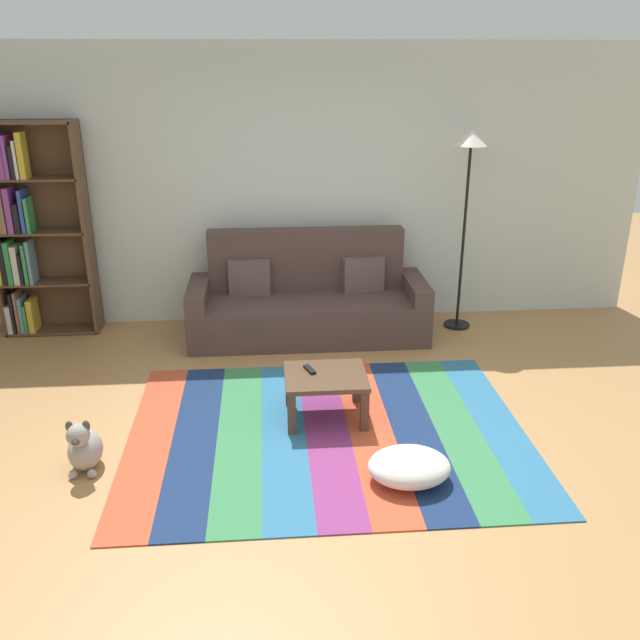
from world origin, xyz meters
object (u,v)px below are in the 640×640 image
object	(u,v)px
bookshelf	(26,230)
tv_remote	(310,369)
coffee_table	(326,383)
dog	(84,448)
standing_lamp	(469,165)
pouf	(409,467)
couch	(308,302)

from	to	relation	value
bookshelf	tv_remote	size ratio (longest dim) A/B	13.52
bookshelf	coffee_table	distance (m)	3.37
dog	standing_lamp	distance (m)	4.15
bookshelf	pouf	xyz separation A→B (m)	(3.12, -2.81, -0.92)
pouf	standing_lamp	world-z (taller)	standing_lamp
couch	tv_remote	bearing A→B (deg)	-93.16
couch	tv_remote	xyz separation A→B (m)	(-0.09, -1.58, 0.03)
standing_lamp	coffee_table	bearing A→B (deg)	-130.62
pouf	tv_remote	bearing A→B (deg)	121.38
coffee_table	bookshelf	bearing A→B (deg)	143.91
bookshelf	standing_lamp	world-z (taller)	bookshelf
couch	pouf	bearing A→B (deg)	-79.07
bookshelf	coffee_table	bearing A→B (deg)	-36.09
coffee_table	standing_lamp	bearing A→B (deg)	49.38
couch	standing_lamp	distance (m)	1.99
bookshelf	pouf	bearing A→B (deg)	-41.98
couch	bookshelf	distance (m)	2.74
standing_lamp	pouf	bearing A→B (deg)	-111.58
bookshelf	standing_lamp	xyz separation A→B (m)	(4.15, -0.20, 0.58)
coffee_table	tv_remote	distance (m)	0.16
bookshelf	tv_remote	xyz separation A→B (m)	(2.55, -1.87, -0.66)
pouf	dog	size ratio (longest dim) A/B	1.34
coffee_table	dog	size ratio (longest dim) A/B	1.53
couch	coffee_table	size ratio (longest dim) A/B	3.71
couch	dog	world-z (taller)	couch
pouf	standing_lamp	bearing A→B (deg)	68.42
tv_remote	pouf	bearing A→B (deg)	-77.80
couch	pouf	distance (m)	2.58
pouf	tv_remote	size ratio (longest dim) A/B	3.55
couch	standing_lamp	bearing A→B (deg)	3.29
pouf	standing_lamp	size ratio (longest dim) A/B	0.28
couch	coffee_table	xyz separation A→B (m)	(0.03, -1.66, -0.04)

